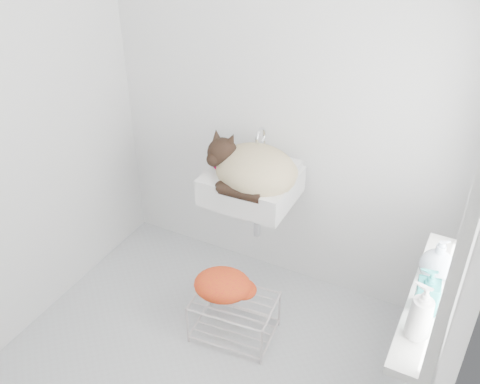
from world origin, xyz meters
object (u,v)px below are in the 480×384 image
at_px(cat, 252,169).
at_px(bottle_c, 434,277).
at_px(bottle_a, 415,335).
at_px(bottle_b, 424,308).
at_px(sink, 251,174).
at_px(wire_rack, 234,315).

xyz_separation_m(cat, bottle_c, (1.06, -0.39, -0.04)).
height_order(bottle_a, bottle_c, bottle_a).
relative_size(bottle_b, bottle_c, 1.04).
relative_size(sink, bottle_c, 2.65).
xyz_separation_m(wire_rack, bottle_b, (0.98, -0.22, 0.70)).
relative_size(bottle_a, bottle_b, 1.07).
relative_size(sink, wire_rack, 1.11).
bearing_deg(wire_rack, sink, 103.47).
xyz_separation_m(sink, bottle_c, (1.08, -0.41, 0.00)).
relative_size(cat, bottle_c, 2.92).
bearing_deg(wire_rack, bottle_c, -0.60).
height_order(cat, bottle_c, cat).
bearing_deg(cat, bottle_c, -7.42).
xyz_separation_m(sink, bottle_a, (1.08, -0.78, 0.00)).
relative_size(bottle_a, bottle_c, 1.12).
distance_m(bottle_a, bottle_c, 0.37).
bearing_deg(bottle_c, wire_rack, 179.40).
height_order(sink, bottle_a, bottle_a).
bearing_deg(bottle_c, cat, 159.66).
xyz_separation_m(bottle_a, bottle_c, (0.00, 0.37, 0.00)).
bearing_deg(bottle_c, bottle_a, -90.00).
height_order(bottle_a, bottle_b, bottle_a).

